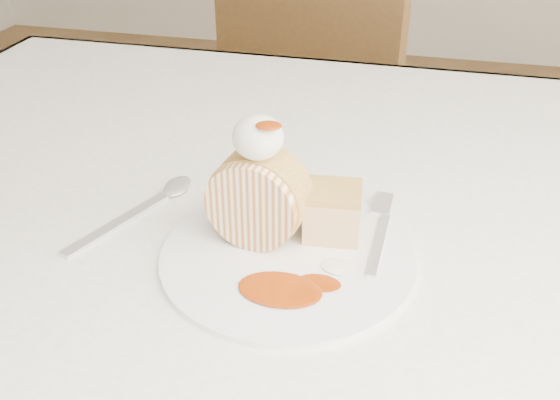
# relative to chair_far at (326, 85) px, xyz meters

# --- Properties ---
(table) EXTENTS (1.40, 0.90, 0.75)m
(table) POSITION_rel_chair_far_xyz_m (0.17, -0.83, 0.11)
(table) COLOR beige
(table) RESTS_ON ground
(chair_far) EXTENTS (0.56, 0.56, 0.96)m
(chair_far) POSITION_rel_chair_far_xyz_m (0.00, 0.00, 0.00)
(chair_far) COLOR brown
(chair_far) RESTS_ON ground
(plate) EXTENTS (0.27, 0.27, 0.01)m
(plate) POSITION_rel_chair_far_xyz_m (0.13, -0.97, 0.20)
(plate) COLOR white
(plate) RESTS_ON table
(roulade_slice) EXTENTS (0.10, 0.06, 0.09)m
(roulade_slice) POSITION_rel_chair_far_xyz_m (0.10, -0.96, 0.25)
(roulade_slice) COLOR #FFE4B1
(roulade_slice) RESTS_ON plate
(cake_chunk) EXTENTS (0.06, 0.06, 0.05)m
(cake_chunk) POSITION_rel_chair_far_xyz_m (0.17, -0.93, 0.23)
(cake_chunk) COLOR gold
(cake_chunk) RESTS_ON plate
(whipped_cream) EXTENTS (0.05, 0.05, 0.04)m
(whipped_cream) POSITION_rel_chair_far_xyz_m (0.10, -0.96, 0.32)
(whipped_cream) COLOR silver
(whipped_cream) RESTS_ON roulade_slice
(caramel_drizzle) EXTENTS (0.02, 0.02, 0.01)m
(caramel_drizzle) POSITION_rel_chair_far_xyz_m (0.11, -0.97, 0.34)
(caramel_drizzle) COLOR #8E2F05
(caramel_drizzle) RESTS_ON whipped_cream
(caramel_pool) EXTENTS (0.08, 0.06, 0.00)m
(caramel_pool) POSITION_rel_chair_far_xyz_m (0.14, -1.03, 0.21)
(caramel_pool) COLOR #8E2F05
(caramel_pool) RESTS_ON plate
(fork) EXTENTS (0.02, 0.15, 0.00)m
(fork) POSITION_rel_chair_far_xyz_m (0.22, -0.94, 0.21)
(fork) COLOR silver
(fork) RESTS_ON plate
(spoon) EXTENTS (0.09, 0.17, 0.00)m
(spoon) POSITION_rel_chair_far_xyz_m (-0.06, -0.96, 0.20)
(spoon) COLOR silver
(spoon) RESTS_ON table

